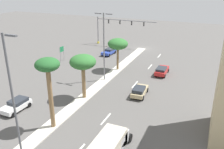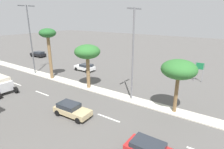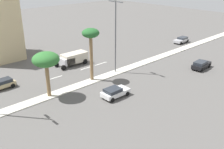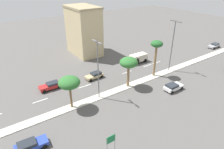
% 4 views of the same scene
% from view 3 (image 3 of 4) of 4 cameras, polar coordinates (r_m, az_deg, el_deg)
% --- Properties ---
extents(ground_plane, '(160.00, 160.00, 0.00)m').
position_cam_3_polar(ground_plane, '(41.14, -3.53, -1.17)').
color(ground_plane, '#565451').
extents(median_curb, '(1.80, 93.94, 0.12)m').
position_cam_3_polar(median_curb, '(47.94, 6.09, 2.31)').
color(median_curb, beige).
rests_on(median_curb, ground).
extents(lane_stripe_far, '(0.20, 2.80, 0.01)m').
position_cam_3_polar(lane_stripe_far, '(42.76, -12.53, -0.74)').
color(lane_stripe_far, silver).
rests_on(lane_stripe_far, ground).
extents(lane_stripe_mid, '(0.20, 2.80, 0.01)m').
position_cam_3_polar(lane_stripe_mid, '(46.15, -5.53, 1.46)').
color(lane_stripe_mid, silver).
rests_on(lane_stripe_mid, ground).
extents(lane_stripe_trailing, '(0.20, 2.80, 0.01)m').
position_cam_3_polar(lane_stripe_trailing, '(48.08, -2.45, 2.42)').
color(lane_stripe_trailing, silver).
rests_on(lane_stripe_trailing, ground).
extents(palm_tree_trailing, '(3.59, 3.59, 6.25)m').
position_cam_3_polar(palm_tree_trailing, '(34.92, -14.33, 3.02)').
color(palm_tree_trailing, olive).
rests_on(palm_tree_trailing, median_curb).
extents(palm_tree_inboard, '(2.61, 2.61, 8.15)m').
position_cam_3_polar(palm_tree_inboard, '(38.86, -4.71, 8.24)').
color(palm_tree_inboard, olive).
rests_on(palm_tree_inboard, median_curb).
extents(street_lamp_near, '(2.90, 0.24, 11.69)m').
position_cam_3_polar(street_lamp_near, '(41.99, 0.78, 9.21)').
color(street_lamp_near, '#515459').
rests_on(street_lamp_near, median_curb).
extents(sedan_black_near, '(2.10, 4.36, 1.44)m').
position_cam_3_polar(sedan_black_near, '(47.96, 19.01, 2.08)').
color(sedan_black_near, black).
rests_on(sedan_black_near, ground).
extents(sedan_silver_left, '(2.02, 4.36, 1.31)m').
position_cam_3_polar(sedan_silver_left, '(63.84, 15.05, 7.39)').
color(sedan_silver_left, '#B2B2B7').
rests_on(sedan_silver_left, ground).
extents(sedan_tan_rear, '(2.02, 4.14, 1.35)m').
position_cam_3_polar(sedan_tan_rear, '(41.14, -23.13, -1.94)').
color(sedan_tan_rear, tan).
rests_on(sedan_tan_rear, ground).
extents(sedan_white_mid, '(2.09, 4.02, 1.36)m').
position_cam_3_polar(sedan_white_mid, '(35.44, 0.62, -3.87)').
color(sedan_white_mid, silver).
rests_on(sedan_white_mid, ground).
extents(box_truck, '(2.49, 5.97, 2.15)m').
position_cam_3_polar(box_truck, '(47.56, -8.69, 3.49)').
color(box_truck, silver).
rests_on(box_truck, ground).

